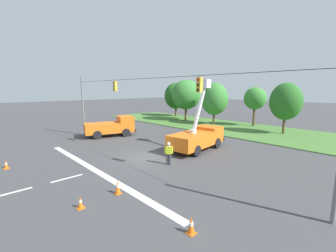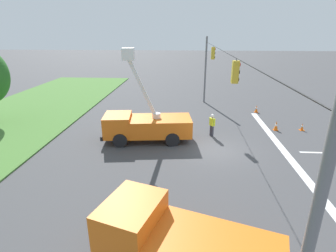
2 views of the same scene
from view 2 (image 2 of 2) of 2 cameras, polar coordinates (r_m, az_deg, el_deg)
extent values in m
plane|color=#424244|center=(18.40, 10.23, -5.09)|extent=(200.00, 200.00, 0.00)
cube|color=silver|center=(19.50, 24.02, -5.12)|extent=(17.60, 0.50, 0.01)
cube|color=silver|center=(20.28, 29.35, -5.05)|extent=(0.20, 2.00, 0.01)
cylinder|color=slate|center=(29.95, 8.14, 11.88)|extent=(0.20, 0.20, 7.20)
cylinder|color=black|center=(16.76, 11.65, 15.83)|extent=(26.00, 0.03, 0.03)
cylinder|color=black|center=(11.86, 14.65, 13.83)|extent=(0.02, 0.02, 0.10)
cube|color=gold|center=(11.92, 14.43, 11.30)|extent=(0.32, 0.28, 0.96)
cylinder|color=red|center=(11.91, 15.33, 12.78)|extent=(0.16, 0.05, 0.16)
cylinder|color=black|center=(11.95, 15.19, 11.26)|extent=(0.16, 0.05, 0.16)
cylinder|color=black|center=(12.00, 15.06, 9.75)|extent=(0.16, 0.05, 0.16)
cylinder|color=black|center=(22.18, 9.84, 16.72)|extent=(0.02, 0.02, 0.10)
cube|color=gold|center=(22.21, 9.76, 15.35)|extent=(0.32, 0.28, 0.96)
cylinder|color=red|center=(22.21, 10.24, 16.15)|extent=(0.16, 0.05, 0.16)
cylinder|color=black|center=(22.23, 10.19, 15.33)|extent=(0.16, 0.05, 0.16)
cylinder|color=black|center=(22.25, 10.13, 14.51)|extent=(0.16, 0.05, 0.16)
cube|color=orange|center=(19.28, -1.57, 0.03)|extent=(2.96, 4.65, 1.25)
cube|color=orange|center=(19.44, -10.85, 0.27)|extent=(2.57, 2.14, 1.53)
cube|color=#1E2838|center=(19.46, -12.82, 0.97)|extent=(2.09, 0.34, 0.69)
cube|color=black|center=(19.82, -13.66, -1.45)|extent=(2.47, 0.44, 0.30)
cylinder|color=black|center=(18.63, -10.40, -3.10)|extent=(0.39, 1.03, 1.00)
cylinder|color=black|center=(20.72, -9.62, -0.66)|extent=(0.39, 1.03, 1.00)
cylinder|color=black|center=(18.49, 0.96, -2.94)|extent=(0.39, 1.03, 1.00)
cylinder|color=black|center=(20.59, 0.56, -0.50)|extent=(0.39, 1.03, 1.00)
cylinder|color=silver|center=(19.02, -2.54, 2.29)|extent=(0.60, 0.60, 0.36)
cube|color=white|center=(18.55, -5.47, 7.99)|extent=(0.48, 2.06, 4.35)
cube|color=white|center=(18.28, -8.68, 15.23)|extent=(0.99, 0.90, 0.80)
cube|color=orange|center=(9.63, -7.83, -20.70)|extent=(2.76, 2.38, 1.88)
cube|color=#1E2838|center=(9.68, -11.21, -18.15)|extent=(1.99, 0.74, 0.85)
cube|color=black|center=(10.55, -12.45, -22.42)|extent=(2.36, 0.91, 0.30)
cylinder|color=black|center=(10.90, -3.34, -21.33)|extent=(0.58, 1.04, 1.00)
cylinder|color=#383842|center=(20.65, 9.31, -0.93)|extent=(0.18, 0.18, 0.85)
cylinder|color=#383842|center=(20.51, 9.66, -1.10)|extent=(0.18, 0.18, 0.85)
cube|color=#D8EA26|center=(20.34, 9.60, 0.89)|extent=(0.47, 0.42, 0.60)
cube|color=silver|center=(20.34, 9.60, 0.89)|extent=(0.39, 0.30, 0.62)
cylinder|color=#D8EA26|center=(20.52, 9.13, 1.19)|extent=(0.11, 0.11, 0.55)
cylinder|color=#D8EA26|center=(20.13, 10.09, 0.76)|extent=(0.11, 0.11, 0.55)
sphere|color=tan|center=(20.20, 9.67, 2.05)|extent=(0.22, 0.22, 0.22)
sphere|color=white|center=(20.18, 9.68, 2.21)|extent=(0.26, 0.26, 0.26)
cube|color=orange|center=(27.90, 18.62, 2.90)|extent=(0.36, 0.36, 0.03)
cone|color=orange|center=(27.80, 18.70, 3.64)|extent=(0.29, 0.29, 0.72)
cylinder|color=white|center=(27.79, 18.71, 3.71)|extent=(0.18, 0.18, 0.13)
cube|color=orange|center=(23.36, 22.36, -0.80)|extent=(0.36, 0.36, 0.03)
cone|color=orange|center=(23.23, 22.49, 0.14)|extent=(0.31, 0.31, 0.78)
cylinder|color=white|center=(23.22, 22.50, 0.23)|extent=(0.19, 0.19, 0.14)
cube|color=orange|center=(24.24, 27.08, -0.79)|extent=(0.36, 0.36, 0.03)
cone|color=orange|center=(24.14, 27.20, -0.10)|extent=(0.24, 0.24, 0.59)
cylinder|color=white|center=(24.13, 27.21, -0.04)|extent=(0.15, 0.15, 0.11)
camera|label=1|loc=(34.06, 28.13, 14.47)|focal=24.00mm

